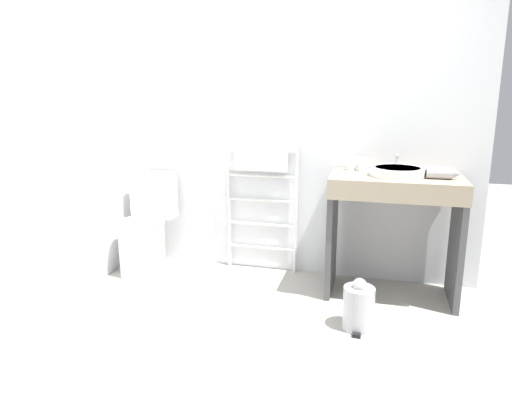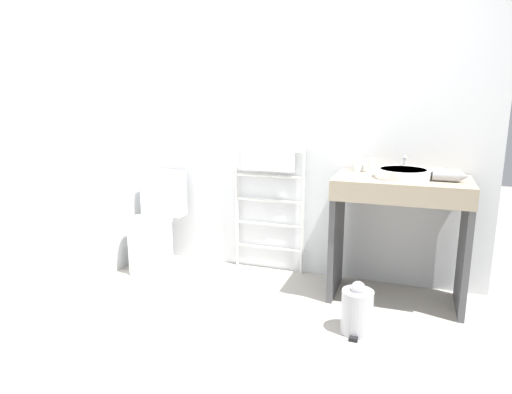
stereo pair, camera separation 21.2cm
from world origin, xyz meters
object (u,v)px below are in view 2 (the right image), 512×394
Objects in this scene: toilet at (154,231)px; towel_radiator at (269,182)px; sink_basin at (403,173)px; hair_dryer at (448,175)px; cup_near_edge at (370,166)px; trash_bin at (357,310)px; cup_near_wall at (359,165)px.

toilet is 1.03m from towel_radiator.
hair_dryer is at bearing -6.28° from sink_basin.
cup_near_edge is at bearing 6.43° from toilet.
towel_radiator is 4.69× the size of hair_dryer.
toilet is 3.69× the size of hair_dryer.
toilet is 2.01m from sink_basin.
trash_bin is at bearing -131.85° from hair_dryer.
toilet is 1.81m from trash_bin.
cup_near_wall is (-0.32, 0.18, 0.02)m from sink_basin.
trash_bin is at bearing -87.17° from cup_near_edge.
trash_bin is at bearing -16.72° from toilet.
sink_basin is 3.77× the size of cup_near_edge.
cup_near_edge reaches higher than cup_near_wall.
sink_basin is 0.97m from trash_bin.
cup_near_wall is 0.09m from cup_near_edge.
cup_near_wall is (1.61, 0.22, 0.60)m from toilet.
toilet is at bearing -178.89° from sink_basin.
hair_dryer is 1.05m from trash_bin.
hair_dryer reaches higher than toilet.
hair_dryer is (0.59, -0.21, -0.01)m from cup_near_wall.
towel_radiator is 2.80× the size of sink_basin.
toilet is 0.79× the size of towel_radiator.
towel_radiator is 1.34m from hair_dryer.
cup_near_edge is at bearing -17.21° from cup_near_wall.
cup_near_edge is (0.79, -0.08, 0.19)m from towel_radiator.
cup_near_wall is 1.08m from trash_bin.
sink_basin is 0.28m from hair_dryer.
hair_dryer is at bearing -11.69° from towel_radiator.
towel_radiator is 1.06m from sink_basin.
towel_radiator is 0.82m from cup_near_edge.
toilet is at bearing -179.82° from hair_dryer.
toilet is 1.73m from cup_near_wall.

